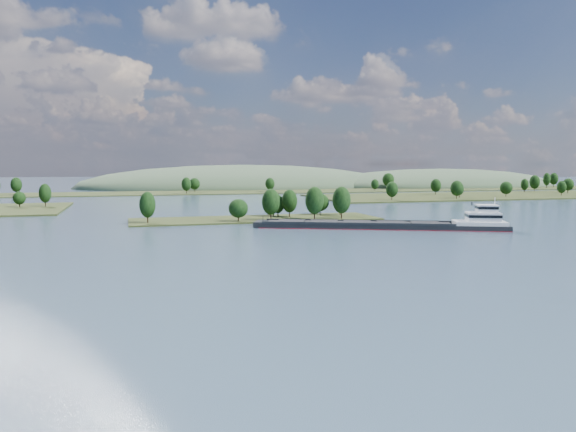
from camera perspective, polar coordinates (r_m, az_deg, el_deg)
name	(u,v)px	position (r m, az deg, el deg)	size (l,w,h in m)	color
ground	(299,238)	(170.80, 1.15, -2.30)	(1800.00, 1800.00, 0.00)	#3B5267
tree_island	(273,210)	(228.08, -1.50, 0.61)	(100.00, 30.72, 14.37)	#283216
right_bank	(532,194)	(442.91, 23.51, 2.06)	(320.00, 90.00, 14.77)	#283216
back_shoreline	(205,192)	(446.05, -8.42, 2.43)	(900.00, 60.00, 15.28)	#283216
hill_east	(441,186)	(598.70, 15.24, 2.95)	(260.00, 140.00, 36.00)	#3A5037
hill_west	(244,187)	(553.28, -4.50, 2.94)	(320.00, 160.00, 44.00)	#3A5037
cargo_barge	(397,224)	(200.33, 11.03, -0.84)	(85.02, 44.43, 11.92)	black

